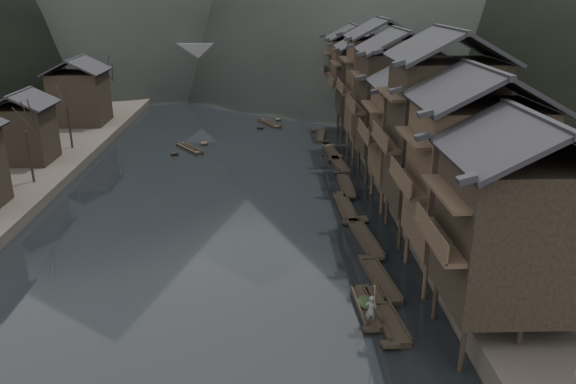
{
  "coord_description": "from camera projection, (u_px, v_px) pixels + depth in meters",
  "views": [
    {
      "loc": [
        4.81,
        -33.49,
        17.97
      ],
      "look_at": [
        6.21,
        9.28,
        2.5
      ],
      "focal_mm": 35.0,
      "sensor_mm": 36.0,
      "label": 1
    }
  ],
  "objects": [
    {
      "name": "hero_sampan",
      "position": [
        367.0,
        308.0,
        33.25
      ],
      "size": [
        1.29,
        5.08,
        0.44
      ],
      "color": "black",
      "rests_on": "water"
    },
    {
      "name": "stilt_houses",
      "position": [
        402.0,
        93.0,
        52.97
      ],
      "size": [
        9.0,
        67.6,
        15.74
      ],
      "color": "black",
      "rests_on": "ground"
    },
    {
      "name": "stone_bridge",
      "position": [
        243.0,
        64.0,
        103.38
      ],
      "size": [
        40.0,
        6.0,
        9.0
      ],
      "color": "#4C4C4F",
      "rests_on": "ground"
    },
    {
      "name": "bare_trees",
      "position": [
        36.0,
        122.0,
        52.35
      ],
      "size": [
        3.56,
        59.93,
        7.12
      ],
      "color": "black",
      "rests_on": "left_bank"
    },
    {
      "name": "bamboo_pole",
      "position": [
        378.0,
        260.0,
        30.24
      ],
      "size": [
        0.64,
        2.09,
        3.9
      ],
      "primitive_type": "cylinder",
      "rotation": [
        0.5,
        0.0,
        -0.27
      ],
      "color": "#8C7A51",
      "rests_on": "boatman"
    },
    {
      "name": "cargo_heap",
      "position": [
        367.0,
        297.0,
        33.28
      ],
      "size": [
        1.11,
        1.45,
        0.67
      ],
      "primitive_type": "ellipsoid",
      "color": "black",
      "rests_on": "hero_sampan"
    },
    {
      "name": "midriver_boats",
      "position": [
        259.0,
        113.0,
        85.69
      ],
      "size": [
        14.68,
        42.75,
        0.45
      ],
      "color": "black",
      "rests_on": "water"
    },
    {
      "name": "moored_sampans",
      "position": [
        346.0,
        196.0,
        51.25
      ],
      "size": [
        2.81,
        49.5,
        0.47
      ],
      "color": "black",
      "rests_on": "water"
    },
    {
      "name": "boatman",
      "position": [
        371.0,
        307.0,
        31.2
      ],
      "size": [
        0.73,
        0.53,
        1.83
      ],
      "primitive_type": "imported",
      "rotation": [
        0.0,
        0.0,
        2.99
      ],
      "color": "#4C4D4F",
      "rests_on": "hero_sampan"
    },
    {
      "name": "left_houses",
      "position": [
        6.0,
        126.0,
        53.79
      ],
      "size": [
        8.1,
        53.2,
        8.73
      ],
      "color": "black",
      "rests_on": "left_bank"
    },
    {
      "name": "right_bank",
      "position": [
        493.0,
        124.0,
        75.81
      ],
      "size": [
        40.0,
        200.0,
        1.8
      ],
      "primitive_type": "cube",
      "color": "#2D2823",
      "rests_on": "ground"
    },
    {
      "name": "water",
      "position": [
        200.0,
        275.0,
        37.44
      ],
      "size": [
        300.0,
        300.0,
        0.0
      ],
      "primitive_type": "plane",
      "color": "black",
      "rests_on": "ground"
    }
  ]
}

